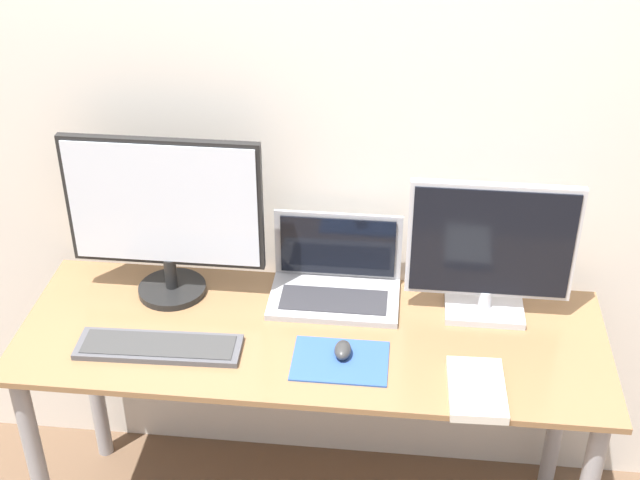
{
  "coord_description": "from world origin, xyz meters",
  "views": [
    {
      "loc": [
        0.23,
        -1.63,
        2.26
      ],
      "look_at": [
        0.01,
        0.37,
        1.01
      ],
      "focal_mm": 50.0,
      "sensor_mm": 36.0,
      "label": 1
    }
  ],
  "objects_px": {
    "keyboard": "(159,347)",
    "book": "(477,389)",
    "mouse": "(343,350)",
    "monitor_right": "(491,251)",
    "monitor_left": "(165,214)",
    "laptop": "(336,277)"
  },
  "relations": [
    {
      "from": "laptop",
      "to": "monitor_left",
      "type": "bearing_deg",
      "value": -174.79
    },
    {
      "from": "laptop",
      "to": "book",
      "type": "distance_m",
      "value": 0.56
    },
    {
      "from": "monitor_left",
      "to": "keyboard",
      "type": "distance_m",
      "value": 0.37
    },
    {
      "from": "keyboard",
      "to": "mouse",
      "type": "bearing_deg",
      "value": 2.57
    },
    {
      "from": "mouse",
      "to": "monitor_left",
      "type": "bearing_deg",
      "value": 154.85
    },
    {
      "from": "keyboard",
      "to": "book",
      "type": "bearing_deg",
      "value": -5.74
    },
    {
      "from": "laptop",
      "to": "keyboard",
      "type": "bearing_deg",
      "value": -145.15
    },
    {
      "from": "keyboard",
      "to": "book",
      "type": "relative_size",
      "value": 1.96
    },
    {
      "from": "monitor_right",
      "to": "mouse",
      "type": "bearing_deg",
      "value": -147.29
    },
    {
      "from": "monitor_right",
      "to": "mouse",
      "type": "relative_size",
      "value": 6.33
    },
    {
      "from": "mouse",
      "to": "book",
      "type": "bearing_deg",
      "value": -17.07
    },
    {
      "from": "monitor_left",
      "to": "book",
      "type": "distance_m",
      "value": 0.97
    },
    {
      "from": "laptop",
      "to": "book",
      "type": "xyz_separation_m",
      "value": [
        0.39,
        -0.39,
        -0.04
      ]
    },
    {
      "from": "laptop",
      "to": "keyboard",
      "type": "distance_m",
      "value": 0.54
    },
    {
      "from": "monitor_right",
      "to": "mouse",
      "type": "distance_m",
      "value": 0.49
    },
    {
      "from": "keyboard",
      "to": "mouse",
      "type": "xyz_separation_m",
      "value": [
        0.49,
        0.02,
        0.01
      ]
    },
    {
      "from": "laptop",
      "to": "book",
      "type": "relative_size",
      "value": 1.64
    },
    {
      "from": "keyboard",
      "to": "laptop",
      "type": "bearing_deg",
      "value": 34.85
    },
    {
      "from": "monitor_right",
      "to": "keyboard",
      "type": "height_order",
      "value": "monitor_right"
    },
    {
      "from": "monitor_left",
      "to": "book",
      "type": "xyz_separation_m",
      "value": [
        0.87,
        -0.35,
        -0.25
      ]
    },
    {
      "from": "book",
      "to": "laptop",
      "type": "bearing_deg",
      "value": 134.81
    },
    {
      "from": "monitor_left",
      "to": "book",
      "type": "bearing_deg",
      "value": -22.03
    }
  ]
}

